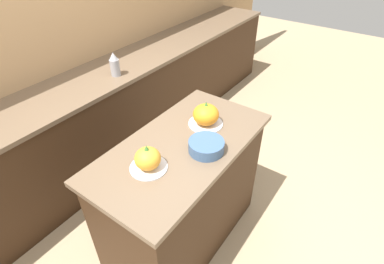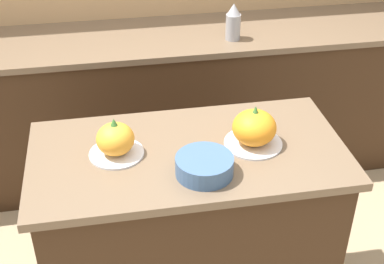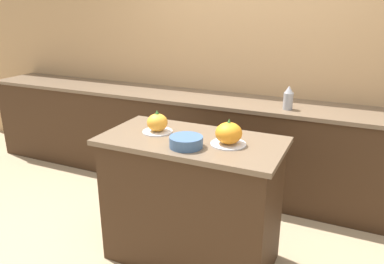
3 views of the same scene
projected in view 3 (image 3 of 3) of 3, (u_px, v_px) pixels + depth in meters
ground_plane at (192, 256)px, 2.82m from camera, size 12.00×12.00×0.00m
wall_back at (255, 63)px, 3.71m from camera, size 8.00×0.06×2.50m
kitchen_island at (192, 201)px, 2.66m from camera, size 1.24×0.64×0.95m
back_counter at (241, 147)px, 3.68m from camera, size 6.00×0.60×0.94m
pumpkin_cake_left at (157, 123)px, 2.62m from camera, size 0.21×0.21×0.16m
pumpkin_cake_right at (228, 134)px, 2.38m from camera, size 0.23×0.23×0.17m
bottle_tall at (288, 98)px, 3.21m from camera, size 0.08×0.08×0.21m
mixing_bowl at (186, 142)px, 2.35m from camera, size 0.21×0.21×0.07m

